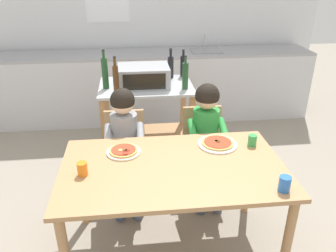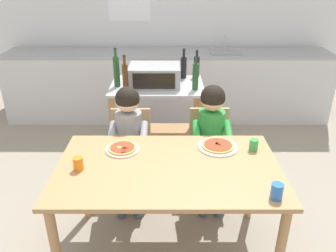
# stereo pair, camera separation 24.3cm
# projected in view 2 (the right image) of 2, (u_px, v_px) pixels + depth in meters

# --- Properties ---
(ground_plane) EXTENTS (11.38, 11.38, 0.00)m
(ground_plane) POSITION_uv_depth(u_px,v_px,m) (168.00, 168.00, 3.58)
(ground_plane) COLOR gray
(back_wall_tiled) EXTENTS (4.77, 0.13, 2.70)m
(back_wall_tiled) POSITION_uv_depth(u_px,v_px,m) (168.00, 13.00, 4.58)
(back_wall_tiled) COLOR silver
(back_wall_tiled) RESTS_ON ground
(kitchen_counter) EXTENTS (4.29, 0.60, 1.11)m
(kitchen_counter) POSITION_uv_depth(u_px,v_px,m) (168.00, 85.00, 4.60)
(kitchen_counter) COLOR silver
(kitchen_counter) RESTS_ON ground
(kitchen_island_cart) EXTENTS (0.91, 0.63, 0.87)m
(kitchen_island_cart) POSITION_uv_depth(u_px,v_px,m) (157.00, 112.00, 3.46)
(kitchen_island_cart) COLOR #B7BABF
(kitchen_island_cart) RESTS_ON ground
(toaster_oven) EXTENTS (0.49, 0.38, 0.20)m
(toaster_oven) POSITION_uv_depth(u_px,v_px,m) (155.00, 75.00, 3.28)
(toaster_oven) COLOR #999BA0
(toaster_oven) RESTS_ON kitchen_island_cart
(bottle_dark_olive_oil) EXTENTS (0.06, 0.06, 0.31)m
(bottle_dark_olive_oil) POSITION_uv_depth(u_px,v_px,m) (184.00, 67.00, 3.48)
(bottle_dark_olive_oil) COLOR black
(bottle_dark_olive_oil) RESTS_ON kitchen_island_cart
(bottle_squat_spirits) EXTENTS (0.06, 0.06, 0.32)m
(bottle_squat_spirits) POSITION_uv_depth(u_px,v_px,m) (196.00, 76.00, 3.14)
(bottle_squat_spirits) COLOR #1E4723
(bottle_squat_spirits) RESTS_ON kitchen_island_cart
(bottle_tall_green_wine) EXTENTS (0.06, 0.06, 0.37)m
(bottle_tall_green_wine) POSITION_uv_depth(u_px,v_px,m) (117.00, 71.00, 3.22)
(bottle_tall_green_wine) COLOR #1E4723
(bottle_tall_green_wine) RESTS_ON kitchen_island_cart
(bottle_clear_vinegar) EXTENTS (0.05, 0.05, 0.36)m
(bottle_clear_vinegar) POSITION_uv_depth(u_px,v_px,m) (125.00, 78.00, 3.04)
(bottle_clear_vinegar) COLOR #4C2D14
(bottle_clear_vinegar) RESTS_ON kitchen_island_cart
(bottle_brown_beer) EXTENTS (0.06, 0.06, 0.28)m
(bottle_brown_beer) POSITION_uv_depth(u_px,v_px,m) (197.00, 66.00, 3.52)
(bottle_brown_beer) COLOR black
(bottle_brown_beer) RESTS_ON kitchen_island_cart
(dining_table) EXTENTS (1.48, 0.88, 0.74)m
(dining_table) POSITION_uv_depth(u_px,v_px,m) (168.00, 178.00, 2.27)
(dining_table) COLOR #AD7F51
(dining_table) RESTS_ON ground
(dining_chair_left) EXTENTS (0.36, 0.36, 0.81)m
(dining_chair_left) POSITION_uv_depth(u_px,v_px,m) (131.00, 148.00, 2.98)
(dining_chair_left) COLOR tan
(dining_chair_left) RESTS_ON ground
(dining_chair_right) EXTENTS (0.36, 0.36, 0.81)m
(dining_chair_right) POSITION_uv_depth(u_px,v_px,m) (209.00, 148.00, 2.99)
(dining_chair_right) COLOR tan
(dining_chair_right) RESTS_ON ground
(child_in_grey_shirt) EXTENTS (0.32, 0.42, 1.05)m
(child_in_grey_shirt) POSITION_uv_depth(u_px,v_px,m) (129.00, 134.00, 2.78)
(child_in_grey_shirt) COLOR #424C6B
(child_in_grey_shirt) RESTS_ON ground
(child_in_green_shirt) EXTENTS (0.32, 0.42, 1.06)m
(child_in_green_shirt) POSITION_uv_depth(u_px,v_px,m) (212.00, 132.00, 2.79)
(child_in_green_shirt) COLOR #424C6B
(child_in_green_shirt) RESTS_ON ground
(pizza_plate_cream) EXTENTS (0.24, 0.24, 0.03)m
(pizza_plate_cream) POSITION_uv_depth(u_px,v_px,m) (122.00, 149.00, 2.41)
(pizza_plate_cream) COLOR beige
(pizza_plate_cream) RESTS_ON dining_table
(pizza_plate_white) EXTENTS (0.29, 0.29, 0.03)m
(pizza_plate_white) POSITION_uv_depth(u_px,v_px,m) (218.00, 146.00, 2.45)
(pizza_plate_white) COLOR white
(pizza_plate_white) RESTS_ON dining_table
(drinking_cup_orange) EXTENTS (0.07, 0.07, 0.09)m
(drinking_cup_orange) POSITION_uv_depth(u_px,v_px,m) (78.00, 164.00, 2.17)
(drinking_cup_orange) COLOR orange
(drinking_cup_orange) RESTS_ON dining_table
(drinking_cup_blue) EXTENTS (0.07, 0.07, 0.10)m
(drinking_cup_blue) POSITION_uv_depth(u_px,v_px,m) (277.00, 191.00, 1.90)
(drinking_cup_blue) COLOR blue
(drinking_cup_blue) RESTS_ON dining_table
(drinking_cup_green) EXTENTS (0.06, 0.06, 0.08)m
(drinking_cup_green) POSITION_uv_depth(u_px,v_px,m) (254.00, 145.00, 2.41)
(drinking_cup_green) COLOR green
(drinking_cup_green) RESTS_ON dining_table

